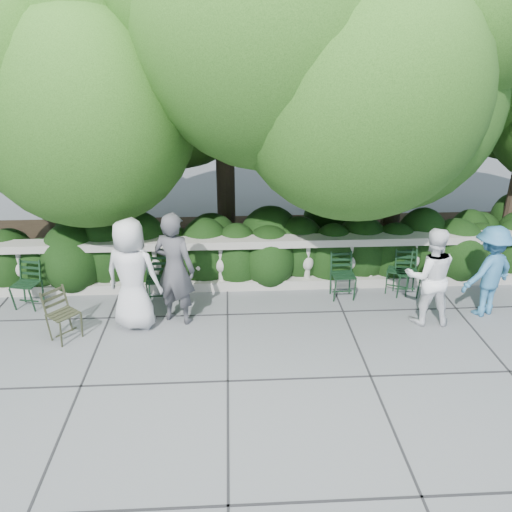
{
  "coord_description": "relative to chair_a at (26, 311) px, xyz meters",
  "views": [
    {
      "loc": [
        -0.41,
        -6.61,
        4.36
      ],
      "look_at": [
        0.0,
        1.0,
        1.0
      ],
      "focal_mm": 35.0,
      "sensor_mm": 36.0,
      "label": 1
    }
  ],
  "objects": [
    {
      "name": "ground",
      "position": [
        4.0,
        -1.13,
        0.0
      ],
      "size": [
        90.0,
        90.0,
        0.0
      ],
      "primitive_type": "plane",
      "color": "#5A5D63",
      "rests_on": "ground"
    },
    {
      "name": "balustrade",
      "position": [
        4.0,
        0.67,
        0.49
      ],
      "size": [
        12.0,
        0.44,
        1.0
      ],
      "color": "#9E998E",
      "rests_on": "ground"
    },
    {
      "name": "shrub_hedge",
      "position": [
        4.0,
        1.87,
        0.0
      ],
      "size": [
        15.0,
        2.6,
        1.7
      ],
      "primitive_type": null,
      "color": "black",
      "rests_on": "ground"
    },
    {
      "name": "tree_canopy",
      "position": [
        4.68,
        2.07,
        3.96
      ],
      "size": [
        15.04,
        6.52,
        6.78
      ],
      "color": "#3F3023",
      "rests_on": "ground"
    },
    {
      "name": "chair_a",
      "position": [
        0.0,
        0.0,
        0.0
      ],
      "size": [
        0.53,
        0.56,
        0.84
      ],
      "primitive_type": null,
      "rotation": [
        0.0,
        0.0,
        -0.21
      ],
      "color": "black",
      "rests_on": "ground"
    },
    {
      "name": "chair_b",
      "position": [
        2.29,
        0.05,
        0.0
      ],
      "size": [
        0.47,
        0.5,
        0.84
      ],
      "primitive_type": null,
      "rotation": [
        0.0,
        0.0,
        0.06
      ],
      "color": "black",
      "rests_on": "ground"
    },
    {
      "name": "chair_d",
      "position": [
        5.59,
        0.05,
        0.0
      ],
      "size": [
        0.46,
        0.5,
        0.84
      ],
      "primitive_type": null,
      "rotation": [
        0.0,
        0.0,
        0.04
      ],
      "color": "black",
      "rests_on": "ground"
    },
    {
      "name": "chair_e",
      "position": [
        6.58,
        0.21,
        0.0
      ],
      "size": [
        0.6,
        0.62,
        0.84
      ],
      "primitive_type": null,
      "rotation": [
        0.0,
        0.0,
        -0.43
      ],
      "color": "black",
      "rests_on": "ground"
    },
    {
      "name": "chair_f",
      "position": [
        6.75,
        0.08,
        0.0
      ],
      "size": [
        0.48,
        0.51,
        0.84
      ],
      "primitive_type": null,
      "rotation": [
        0.0,
        0.0,
        -0.08
      ],
      "color": "black",
      "rests_on": "ground"
    },
    {
      "name": "chair_weathered",
      "position": [
        1.09,
        -1.02,
        0.0
      ],
      "size": [
        0.65,
        0.65,
        0.84
      ],
      "primitive_type": null,
      "rotation": [
        0.0,
        0.0,
        0.85
      ],
      "color": "black",
      "rests_on": "ground"
    },
    {
      "name": "person_businessman",
      "position": [
        2.02,
        -0.57,
        0.92
      ],
      "size": [
        1.03,
        0.81,
        1.85
      ],
      "primitive_type": "imported",
      "rotation": [
        0.0,
        0.0,
        2.86
      ],
      "color": "silver",
      "rests_on": "ground"
    },
    {
      "name": "person_woman_grey",
      "position": [
        2.68,
        -0.44,
        0.95
      ],
      "size": [
        0.82,
        0.69,
        1.9
      ],
      "primitive_type": "imported",
      "rotation": [
        0.0,
        0.0,
        2.73
      ],
      "color": "#434248",
      "rests_on": "ground"
    },
    {
      "name": "person_casual_man",
      "position": [
        6.77,
        -0.7,
        0.83
      ],
      "size": [
        0.86,
        0.7,
        1.65
      ],
      "primitive_type": "imported",
      "rotation": [
        0.0,
        0.0,
        3.04
      ],
      "color": "white",
      "rests_on": "ground"
    },
    {
      "name": "person_older_blue",
      "position": [
        7.85,
        -0.49,
        0.79
      ],
      "size": [
        1.17,
        0.95,
        1.58
      ],
      "primitive_type": "imported",
      "rotation": [
        0.0,
        0.0,
        3.56
      ],
      "color": "teal",
      "rests_on": "ground"
    }
  ]
}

